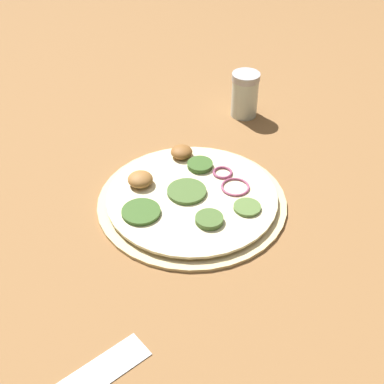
{
  "coord_description": "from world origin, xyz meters",
  "views": [
    {
      "loc": [
        0.47,
        0.34,
        0.49
      ],
      "look_at": [
        0.0,
        0.0,
        0.02
      ],
      "focal_mm": 50.0,
      "sensor_mm": 36.0,
      "label": 1
    }
  ],
  "objects": [
    {
      "name": "ground_plane",
      "position": [
        0.0,
        0.0,
        0.0
      ],
      "size": [
        3.0,
        3.0,
        0.0
      ],
      "primitive_type": "plane",
      "color": "olive"
    },
    {
      "name": "pizza",
      "position": [
        -0.0,
        -0.0,
        0.01
      ],
      "size": [
        0.27,
        0.27,
        0.03
      ],
      "color": "beige",
      "rests_on": "ground_plane"
    },
    {
      "name": "spice_jar",
      "position": [
        -0.25,
        -0.07,
        0.04
      ],
      "size": [
        0.05,
        0.05,
        0.08
      ],
      "color": "silver",
      "rests_on": "ground_plane"
    }
  ]
}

